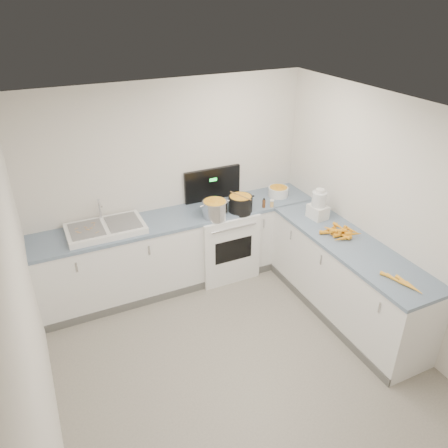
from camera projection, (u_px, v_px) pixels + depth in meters
name	position (u px, v px, depth m)	size (l,w,h in m)	color
floor	(244.00, 369.00, 4.38)	(3.50, 4.00, 0.00)	gray
ceiling	(251.00, 123.00, 3.19)	(3.50, 4.00, 0.00)	silver
wall_back	(171.00, 183.00, 5.38)	(3.50, 2.50, 0.00)	silver
wall_left	(32.00, 323.00, 3.13)	(4.00, 2.50, 0.00)	silver
wall_right	(399.00, 224.00, 4.45)	(4.00, 2.50, 0.00)	silver
counter_back	(182.00, 249.00, 5.51)	(3.50, 0.62, 0.94)	white
counter_right	(346.00, 279.00, 4.94)	(0.62, 2.20, 0.94)	white
stove	(222.00, 240.00, 5.70)	(0.76, 0.65, 1.36)	white
sink	(105.00, 228.00, 4.93)	(0.86, 0.52, 0.31)	white
steel_pot	(215.00, 210.00, 5.23)	(0.30, 0.30, 0.22)	silver
black_pot	(240.00, 204.00, 5.37)	(0.30, 0.30, 0.21)	black
wooden_spoon	(241.00, 196.00, 5.31)	(0.01, 0.01, 0.34)	#AD7A47
mixing_bowl	(278.00, 192.00, 5.77)	(0.26, 0.26, 0.12)	white
extract_bottle	(264.00, 204.00, 5.47)	(0.04, 0.04, 0.10)	#593319
spice_jar	(272.00, 204.00, 5.49)	(0.05, 0.05, 0.08)	#E5B266
food_processor	(318.00, 206.00, 5.16)	(0.20, 0.24, 0.37)	white
carrot_pile	(340.00, 232.00, 4.86)	(0.38, 0.41, 0.09)	#FFA51F
peeled_carrots	(402.00, 282.00, 4.06)	(0.15, 0.42, 0.04)	#FFA926
peelings	(88.00, 229.00, 4.83)	(0.24, 0.26, 0.01)	tan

